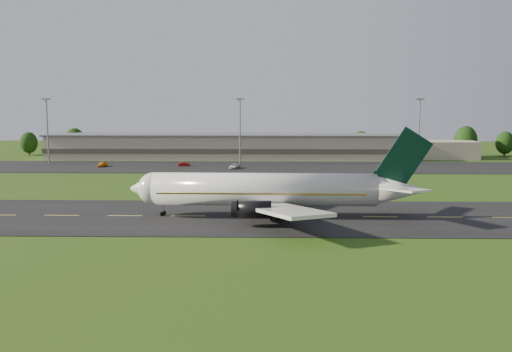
{
  "coord_description": "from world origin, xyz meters",
  "views": [
    {
      "loc": [
        13.77,
        -96.06,
        20.05
      ],
      "look_at": [
        11.51,
        8.0,
        6.0
      ],
      "focal_mm": 40.0,
      "sensor_mm": 36.0,
      "label": 1
    }
  ],
  "objects_px": {
    "terminal": "(247,147)",
    "light_mast_centre": "(240,123)",
    "light_mast_west": "(47,123)",
    "service_vehicle_b": "(184,164)",
    "light_mast_east": "(419,123)",
    "service_vehicle_c": "(234,166)",
    "service_vehicle_d": "(397,164)",
    "airliner": "(269,190)",
    "service_vehicle_a": "(102,164)"
  },
  "relations": [
    {
      "from": "light_mast_east",
      "to": "terminal",
      "type": "bearing_deg",
      "value": 163.2
    },
    {
      "from": "airliner",
      "to": "light_mast_east",
      "type": "xyz_separation_m",
      "value": [
        46.05,
        80.01,
        8.08
      ]
    },
    {
      "from": "light_mast_east",
      "to": "service_vehicle_c",
      "type": "xyz_separation_m",
      "value": [
        -56.05,
        -11.97,
        -11.94
      ]
    },
    {
      "from": "light_mast_centre",
      "to": "service_vehicle_c",
      "type": "bearing_deg",
      "value": -95.0
    },
    {
      "from": "service_vehicle_c",
      "to": "service_vehicle_d",
      "type": "relative_size",
      "value": 1.12
    },
    {
      "from": "airliner",
      "to": "light_mast_west",
      "type": "height_order",
      "value": "light_mast_west"
    },
    {
      "from": "terminal",
      "to": "service_vehicle_b",
      "type": "xyz_separation_m",
      "value": [
        -17.95,
        -22.78,
        -3.3
      ]
    },
    {
      "from": "service_vehicle_d",
      "to": "light_mast_centre",
      "type": "bearing_deg",
      "value": 92.77
    },
    {
      "from": "light_mast_centre",
      "to": "light_mast_west",
      "type": "bearing_deg",
      "value": 180.0
    },
    {
      "from": "airliner",
      "to": "light_mast_centre",
      "type": "relative_size",
      "value": 2.52
    },
    {
      "from": "airliner",
      "to": "service_vehicle_d",
      "type": "height_order",
      "value": "airliner"
    },
    {
      "from": "service_vehicle_c",
      "to": "light_mast_west",
      "type": "bearing_deg",
      "value": -178.75
    },
    {
      "from": "light_mast_centre",
      "to": "service_vehicle_d",
      "type": "distance_m",
      "value": 48.99
    },
    {
      "from": "light_mast_west",
      "to": "service_vehicle_b",
      "type": "relative_size",
      "value": 5.69
    },
    {
      "from": "light_mast_west",
      "to": "light_mast_centre",
      "type": "bearing_deg",
      "value": 0.0
    },
    {
      "from": "light_mast_west",
      "to": "service_vehicle_b",
      "type": "bearing_deg",
      "value": -8.63
    },
    {
      "from": "light_mast_west",
      "to": "service_vehicle_b",
      "type": "xyz_separation_m",
      "value": [
        43.45,
        -6.6,
        -12.05
      ]
    },
    {
      "from": "light_mast_east",
      "to": "service_vehicle_b",
      "type": "xyz_separation_m",
      "value": [
        -71.55,
        -6.6,
        -12.05
      ]
    },
    {
      "from": "terminal",
      "to": "light_mast_west",
      "type": "distance_m",
      "value": 64.1
    },
    {
      "from": "airliner",
      "to": "light_mast_east",
      "type": "relative_size",
      "value": 2.52
    },
    {
      "from": "service_vehicle_c",
      "to": "service_vehicle_a",
      "type": "bearing_deg",
      "value": -172.61
    },
    {
      "from": "service_vehicle_b",
      "to": "service_vehicle_a",
      "type": "bearing_deg",
      "value": 82.62
    },
    {
      "from": "terminal",
      "to": "light_mast_centre",
      "type": "distance_m",
      "value": 18.45
    },
    {
      "from": "light_mast_west",
      "to": "service_vehicle_d",
      "type": "distance_m",
      "value": 107.92
    },
    {
      "from": "service_vehicle_c",
      "to": "light_mast_centre",
      "type": "bearing_deg",
      "value": 97.73
    },
    {
      "from": "service_vehicle_a",
      "to": "service_vehicle_d",
      "type": "relative_size",
      "value": 0.95
    },
    {
      "from": "light_mast_centre",
      "to": "service_vehicle_c",
      "type": "distance_m",
      "value": 16.94
    },
    {
      "from": "terminal",
      "to": "service_vehicle_c",
      "type": "xyz_separation_m",
      "value": [
        -2.45,
        -28.15,
        -3.2
      ]
    },
    {
      "from": "light_mast_centre",
      "to": "service_vehicle_b",
      "type": "height_order",
      "value": "light_mast_centre"
    },
    {
      "from": "light_mast_centre",
      "to": "terminal",
      "type": "bearing_deg",
      "value": 85.05
    },
    {
      "from": "terminal",
      "to": "light_mast_east",
      "type": "distance_m",
      "value": 56.67
    },
    {
      "from": "service_vehicle_c",
      "to": "airliner",
      "type": "bearing_deg",
      "value": -68.91
    },
    {
      "from": "service_vehicle_b",
      "to": "service_vehicle_d",
      "type": "distance_m",
      "value": 63.61
    },
    {
      "from": "service_vehicle_b",
      "to": "service_vehicle_c",
      "type": "bearing_deg",
      "value": -120.41
    },
    {
      "from": "service_vehicle_a",
      "to": "service_vehicle_d",
      "type": "distance_m",
      "value": 87.92
    },
    {
      "from": "terminal",
      "to": "service_vehicle_a",
      "type": "bearing_deg",
      "value": -149.96
    },
    {
      "from": "service_vehicle_a",
      "to": "service_vehicle_c",
      "type": "distance_m",
      "value": 39.98
    },
    {
      "from": "airliner",
      "to": "service_vehicle_d",
      "type": "relative_size",
      "value": 11.46
    },
    {
      "from": "terminal",
      "to": "service_vehicle_a",
      "type": "relative_size",
      "value": 33.98
    },
    {
      "from": "light_mast_west",
      "to": "service_vehicle_c",
      "type": "height_order",
      "value": "light_mast_west"
    },
    {
      "from": "service_vehicle_c",
      "to": "light_mast_east",
      "type": "bearing_deg",
      "value": 24.78
    },
    {
      "from": "light_mast_west",
      "to": "light_mast_east",
      "type": "xyz_separation_m",
      "value": [
        115.0,
        0.0,
        0.0
      ]
    },
    {
      "from": "terminal",
      "to": "light_mast_centre",
      "type": "height_order",
      "value": "light_mast_centre"
    },
    {
      "from": "airliner",
      "to": "service_vehicle_b",
      "type": "height_order",
      "value": "airliner"
    },
    {
      "from": "service_vehicle_c",
      "to": "terminal",
      "type": "bearing_deg",
      "value": 97.76
    },
    {
      "from": "service_vehicle_b",
      "to": "service_vehicle_d",
      "type": "height_order",
      "value": "service_vehicle_d"
    },
    {
      "from": "light_mast_west",
      "to": "service_vehicle_d",
      "type": "bearing_deg",
      "value": -3.48
    },
    {
      "from": "terminal",
      "to": "light_mast_centre",
      "type": "bearing_deg",
      "value": -94.95
    },
    {
      "from": "service_vehicle_d",
      "to": "light_mast_east",
      "type": "bearing_deg",
      "value": -40.05
    },
    {
      "from": "light_mast_west",
      "to": "light_mast_east",
      "type": "height_order",
      "value": "same"
    }
  ]
}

